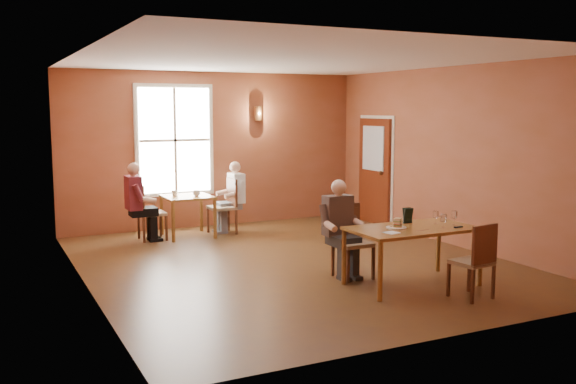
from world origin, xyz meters
name	(u,v)px	position (x,y,z in m)	size (l,w,h in m)	color
ground	(294,263)	(0.00, 0.00, 0.00)	(6.00, 7.00, 0.01)	brown
wall_back	(214,150)	(0.00, 3.50, 1.50)	(6.00, 0.04, 3.00)	brown
wall_front	(453,191)	(0.00, -3.50, 1.50)	(6.00, 0.04, 3.00)	brown
wall_left	(82,172)	(-3.00, 0.00, 1.50)	(0.04, 7.00, 3.00)	brown
wall_right	(454,157)	(3.00, 0.00, 1.50)	(0.04, 7.00, 3.00)	brown
ceiling	(294,60)	(0.00, 0.00, 3.00)	(6.00, 7.00, 0.04)	white
window	(175,140)	(-0.80, 3.45, 1.70)	(1.36, 0.10, 1.96)	white
door	(374,171)	(2.94, 2.30, 1.05)	(0.12, 1.04, 2.10)	maroon
wall_sconce	(258,113)	(0.90, 3.40, 2.20)	(0.16, 0.16, 0.28)	brown
main_table	(412,256)	(0.85, -1.76, 0.38)	(1.64, 0.92, 0.77)	brown
chair_diner_main	(353,242)	(0.35, -1.11, 0.50)	(0.44, 0.44, 1.00)	#402214
diner_main	(354,232)	(0.35, -1.14, 0.64)	(0.52, 0.52, 1.29)	#3B2B20
chair_empty	(472,260)	(1.15, -2.54, 0.47)	(0.41, 0.41, 0.93)	#3C1F14
plate_food	(396,227)	(0.61, -1.73, 0.79)	(0.26, 0.26, 0.03)	white
sandwich	(398,224)	(0.65, -1.71, 0.82)	(0.09, 0.09, 0.11)	tan
goblet_a	(436,217)	(1.28, -1.68, 0.86)	(0.07, 0.07, 0.19)	white
goblet_b	(454,217)	(1.46, -1.84, 0.87)	(0.08, 0.08, 0.20)	white
goblet_c	(444,221)	(1.17, -1.98, 0.87)	(0.08, 0.08, 0.20)	white
menu_stand	(408,215)	(0.97, -1.48, 0.87)	(0.13, 0.06, 0.21)	black
knife	(422,230)	(0.83, -1.99, 0.77)	(0.21, 0.02, 0.00)	white
napkin	(391,233)	(0.38, -1.95, 0.77)	(0.17, 0.17, 0.01)	white
sunglasses	(458,227)	(1.37, -2.03, 0.78)	(0.13, 0.04, 0.02)	black
second_table	(188,216)	(-0.83, 2.63, 0.37)	(0.84, 0.84, 0.74)	brown
chair_diner_white	(222,206)	(-0.18, 2.63, 0.51)	(0.45, 0.45, 1.02)	brown
diner_white	(223,199)	(-0.15, 2.63, 0.64)	(0.51, 0.51, 1.27)	white
chair_diner_maroon	(152,212)	(-1.48, 2.63, 0.49)	(0.44, 0.44, 0.99)	brown
diner_maroon	(150,202)	(-1.51, 2.63, 0.67)	(0.54, 0.54, 1.34)	#4D191A
cup_a	(196,193)	(-0.69, 2.53, 0.79)	(0.13, 0.13, 0.10)	white
cup_b	(174,193)	(-1.04, 2.75, 0.79)	(0.10, 0.10, 0.09)	white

